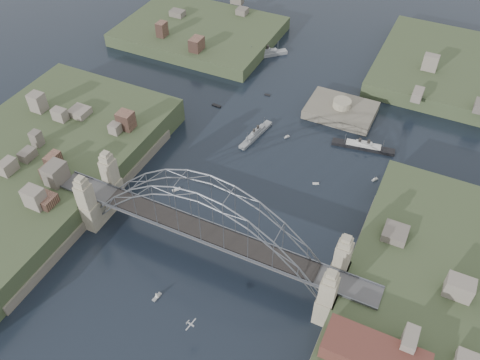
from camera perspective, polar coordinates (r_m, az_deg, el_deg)
The scene contains 19 objects.
ground at distance 127.30m, azimuth -3.55°, elevation -8.35°, with size 500.00×500.00×0.00m, color black.
bridge at distance 117.76m, azimuth -3.81°, elevation -4.71°, with size 84.00×13.80×24.60m.
shore_west at distance 154.03m, azimuth -22.71°, elevation 0.10°, with size 50.50×90.00×12.00m.
shore_east at distance 120.29m, azimuth 22.37°, elevation -16.63°, with size 50.50×90.00×12.00m.
headland_nw at distance 212.46m, azimuth -4.56°, elevation 15.94°, with size 60.00×45.00×9.00m, color #334125.
headland_ne at distance 202.84m, azimuth 25.18°, elevation 10.28°, with size 70.00×55.00×9.50m, color #334125.
fort_island at distance 172.03m, azimuth 11.27°, elevation 7.26°, with size 22.00×16.00×9.40m.
wharf_shed at distance 104.95m, azimuth 15.03°, elevation -18.60°, with size 20.00×8.00×4.00m, color #592D26.
naval_cruiser_near at distance 159.03m, azimuth 1.80°, elevation 5.19°, with size 4.66×15.96×4.75m.
naval_cruiser_far at distance 198.71m, azimuth 2.78°, elevation 14.02°, with size 14.72×14.39×6.11m.
ocean_liner at distance 159.05m, azimuth 13.77°, elevation 3.72°, with size 19.25×5.44×4.68m.
aeroplane at distance 110.28m, azimuth -5.67°, elevation -15.91°, with size 1.82×3.32×0.48m.
small_boat_a at distance 142.79m, azimuth -7.21°, elevation -1.09°, with size 2.10×2.44×0.45m.
small_boat_b at distance 144.97m, azimuth 8.57°, elevation -0.42°, with size 1.84×1.27×0.45m.
small_boat_c at distance 120.71m, azimuth -9.42°, elevation -12.77°, with size 1.23×2.71×2.38m.
small_boat_d at distance 149.51m, azimuth 15.04°, elevation 0.06°, with size 1.62×1.94×1.43m.
small_boat_e at distance 172.20m, azimuth -2.67°, elevation 8.40°, with size 3.32×1.33×0.45m.
small_boat_f at distance 159.40m, azimuth 5.35°, elevation 4.89°, with size 1.45×1.87×1.43m.
small_boat_h at distance 177.39m, azimuth 3.11°, elevation 9.59°, with size 2.03×0.71×0.45m.
Camera 1 is at (40.37, -66.02, 101.08)m, focal length 37.68 mm.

